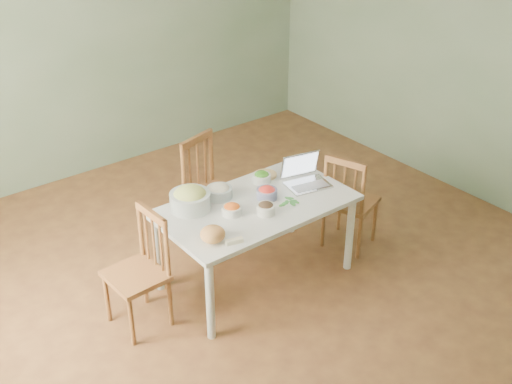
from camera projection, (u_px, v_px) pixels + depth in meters
floor at (252, 276)px, 5.18m from camera, size 5.00×5.00×0.00m
wall_back at (93, 40)px, 6.23m from camera, size 5.00×0.00×2.70m
wall_right at (470, 53)px, 5.85m from camera, size 0.00×5.00×2.70m
dining_table at (256, 242)px, 5.00m from camera, size 1.46×0.82×0.68m
chair_far at (215, 193)px, 5.40m from camera, size 0.51×0.50×0.94m
chair_left at (135, 273)px, 4.48m from camera, size 0.39×0.41×0.88m
chair_right at (351, 199)px, 5.38m from camera, size 0.48×0.49×0.88m
bread_boule at (213, 234)px, 4.36m from camera, size 0.23×0.23×0.11m
butter_stick at (234, 241)px, 4.36m from camera, size 0.13×0.07×0.03m
bowl_squash at (190, 198)px, 4.72m from camera, size 0.35×0.35×0.17m
bowl_carrot at (232, 209)px, 4.68m from camera, size 0.18×0.18×0.08m
bowl_onion at (219, 191)px, 4.88m from camera, size 0.25×0.25×0.11m
bowl_mushroom at (266, 208)px, 4.68m from camera, size 0.15×0.15×0.09m
bowl_redpep at (267, 193)px, 4.88m from camera, size 0.16×0.16×0.09m
bowl_broccoli at (262, 177)px, 5.10m from camera, size 0.15×0.15×0.09m
flatbread at (265, 175)px, 5.21m from camera, size 0.22×0.22×0.02m
basil_bunch at (287, 202)px, 4.83m from camera, size 0.19×0.19×0.02m
laptop at (309, 173)px, 5.01m from camera, size 0.38×0.34×0.23m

